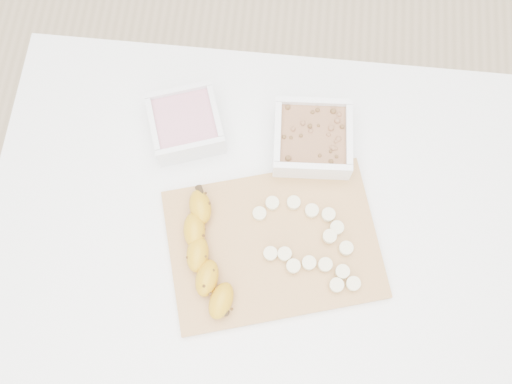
# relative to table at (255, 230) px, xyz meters

# --- Properties ---
(ground) EXTENTS (3.50, 3.50, 0.00)m
(ground) POSITION_rel_table_xyz_m (0.00, 0.00, -0.65)
(ground) COLOR #C6AD89
(ground) RESTS_ON ground
(table) EXTENTS (1.00, 0.70, 0.75)m
(table) POSITION_rel_table_xyz_m (0.00, 0.00, 0.00)
(table) COLOR white
(table) RESTS_ON ground
(bowl_yogurt) EXTENTS (0.16, 0.16, 0.06)m
(bowl_yogurt) POSITION_rel_table_xyz_m (-0.15, 0.16, 0.13)
(bowl_yogurt) COLOR white
(bowl_yogurt) RESTS_ON table
(bowl_granola) EXTENTS (0.15, 0.15, 0.07)m
(bowl_granola) POSITION_rel_table_xyz_m (0.09, 0.15, 0.13)
(bowl_granola) COLOR white
(bowl_granola) RESTS_ON table
(cutting_board) EXTENTS (0.43, 0.36, 0.01)m
(cutting_board) POSITION_rel_table_xyz_m (0.04, -0.05, 0.10)
(cutting_board) COLOR tan
(cutting_board) RESTS_ON table
(banana) EXTENTS (0.09, 0.23, 0.04)m
(banana) POSITION_rel_table_xyz_m (-0.08, -0.09, 0.13)
(banana) COLOR #CA9113
(banana) RESTS_ON cutting_board
(banana_slices) EXTENTS (0.20, 0.17, 0.02)m
(banana_slices) POSITION_rel_table_xyz_m (0.11, -0.04, 0.12)
(banana_slices) COLOR #F3E8B5
(banana_slices) RESTS_ON cutting_board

